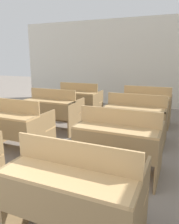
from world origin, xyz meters
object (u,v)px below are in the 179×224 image
Objects in this scene: bench_front_right at (77,191)px; bench_third_left at (54,110)px; bench_second_left at (14,126)px; bench_third_right at (136,118)px; bench_back_right at (146,105)px; bench_second_right at (119,141)px; bench_back_left at (79,100)px.

bench_front_right is 1.00× the size of bench_third_left.
bench_second_left and bench_third_right have the same top height.
bench_third_right is 1.20m from bench_back_right.
bench_second_left is at bearing 145.14° from bench_front_right.
bench_second_right is (0.02, 1.23, 0.00)m from bench_front_right.
bench_second_left is at bearing -89.78° from bench_back_left.
bench_back_left is (-1.75, 1.21, 0.00)m from bench_third_right.
bench_second_right is at bearing -89.45° from bench_back_right.
bench_second_right is 1.00× the size of bench_back_right.
bench_back_left is 1.76m from bench_back_right.
bench_back_left is at bearing 89.95° from bench_third_left.
bench_third_left is 1.00× the size of bench_third_right.
bench_back_left is at bearing 90.22° from bench_second_left.
bench_second_right is 1.00× the size of bench_back_left.
bench_front_right is 1.00× the size of bench_second_right.
bench_second_right is 1.26m from bench_third_right.
bench_back_left is at bearing 115.51° from bench_front_right.
bench_back_left is at bearing 145.47° from bench_third_right.
bench_third_left is at bearing 145.45° from bench_second_right.
bench_back_right is (1.75, 2.46, 0.00)m from bench_second_left.
bench_second_right is at bearing -88.77° from bench_third_right.
bench_front_right is at bearing -54.32° from bench_third_left.
bench_second_left is 1.00× the size of bench_third_right.
bench_third_right is at bearing -34.53° from bench_back_left.
bench_second_left and bench_back_left have the same top height.
bench_second_left is 1.23m from bench_third_left.
bench_second_left is at bearing -125.42° from bench_back_right.
bench_second_left is (-1.75, 1.22, 0.00)m from bench_front_right.
bench_back_right is at bearing -0.37° from bench_back_left.
bench_front_right is 1.00× the size of bench_third_right.
bench_second_right and bench_back_left have the same top height.
bench_third_right is (1.74, 1.26, 0.00)m from bench_second_left.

